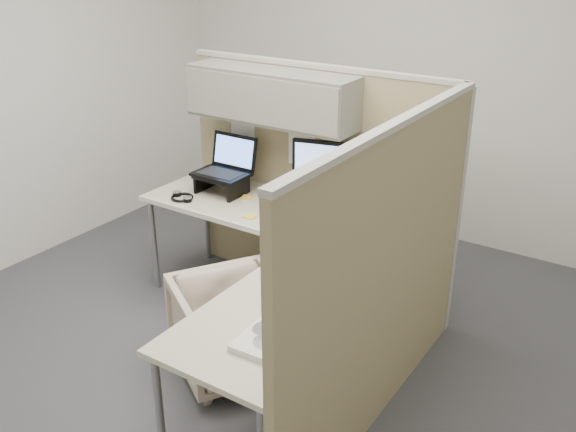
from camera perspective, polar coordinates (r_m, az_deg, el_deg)
The scene contains 18 objects.
ground at distance 4.11m, azimuth -3.15°, elevation -11.79°, with size 4.50×4.50×0.00m, color #3C3D42.
partition_back at distance 4.35m, azimuth 0.71°, elevation 6.49°, with size 2.00×0.36×1.63m.
partition_right at distance 3.24m, azimuth 8.81°, elevation -5.54°, with size 0.07×2.03×1.63m.
desk at distance 3.78m, azimuth -0.72°, elevation -2.97°, with size 2.00×1.98×0.73m.
office_chair at distance 3.78m, azimuth -4.99°, elevation -9.52°, with size 0.62×0.58×0.64m, color beige.
monitor_left at distance 4.12m, azimuth 3.36°, elevation 4.09°, with size 0.44×0.20×0.47m.
monitor_right at distance 3.77m, azimuth 9.50°, elevation 1.91°, with size 0.34×0.34×0.47m.
laptop_station at distance 4.48m, azimuth -5.68°, elevation 3.94°, with size 0.37×0.32×0.38m.
keyboard at distance 3.81m, azimuth 2.75°, elevation -1.84°, with size 0.45×0.15×0.02m, color black.
mouse at distance 3.74m, azimuth 5.23°, elevation -2.33°, with size 0.11×0.07×0.04m, color black.
travel_mug at distance 3.94m, azimuth 6.56°, elevation 0.08°, with size 0.08×0.08×0.17m.
soda_can_green at distance 3.61m, azimuth 7.64°, elevation -2.78°, with size 0.07×0.07×0.12m, color black.
soda_can_silver at distance 3.81m, azimuth 6.88°, elevation -1.23°, with size 0.07×0.07×0.12m, color #268C1E.
sticky_note_a at distance 4.11m, azimuth -3.38°, elevation -0.04°, with size 0.08×0.08×0.01m, color gold.
sticky_note_c at distance 4.41m, azimuth -3.67°, elevation 1.66°, with size 0.08×0.08×0.01m, color gold.
headphones at distance 4.44m, azimuth -9.39°, elevation 1.67°, with size 0.19×0.19×0.03m.
paper_stack at distance 2.89m, azimuth -1.93°, elevation -10.95°, with size 0.24×0.29×0.03m.
desk_clock at distance 3.21m, azimuth 2.01°, elevation -6.28°, with size 0.06×0.11×0.10m.
Camera 1 is at (2.02, -2.67, 2.39)m, focal length 40.00 mm.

